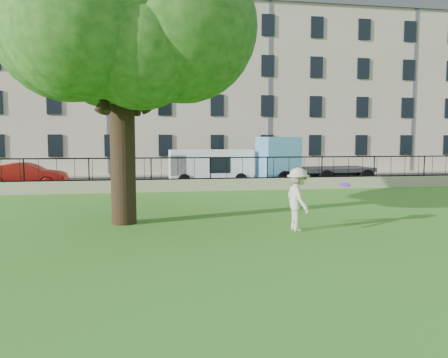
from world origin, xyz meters
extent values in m
plane|color=#3F711B|center=(0.00, 0.00, 0.00)|extent=(120.00, 120.00, 0.00)
cube|color=tan|center=(0.00, 12.00, 0.30)|extent=(50.00, 0.40, 0.60)
cube|color=black|center=(0.00, 12.00, 0.63)|extent=(50.00, 0.05, 0.06)
cube|color=black|center=(0.00, 12.00, 1.70)|extent=(50.00, 0.05, 0.06)
cube|color=black|center=(0.00, 16.70, 0.01)|extent=(60.00, 9.00, 0.01)
cube|color=tan|center=(0.00, 21.90, 0.06)|extent=(60.00, 1.40, 0.12)
cube|color=beige|center=(0.00, 27.60, 6.50)|extent=(56.00, 10.00, 13.00)
cube|color=#4C4C54|center=(0.00, 27.60, 13.40)|extent=(56.40, 10.40, 0.80)
cylinder|color=black|center=(-3.85, 3.69, 2.08)|extent=(0.76, 0.76, 4.17)
sphere|color=#194813|center=(-3.85, 3.69, 6.53)|extent=(5.80, 5.80, 5.80)
sphere|color=#194813|center=(-2.05, 2.89, 5.83)|extent=(4.35, 4.35, 4.35)
sphere|color=#194813|center=(-5.45, 4.49, 6.13)|extent=(4.70, 4.70, 4.70)
imported|color=beige|center=(1.13, 1.77, 0.90)|extent=(0.75, 1.21, 1.80)
cylinder|color=#6E26DB|center=(1.94, 0.47, 1.44)|extent=(0.29, 0.28, 0.12)
imported|color=maroon|center=(-9.59, 14.67, 0.69)|extent=(4.20, 1.53, 1.37)
cube|color=white|center=(0.46, 15.40, 1.01)|extent=(4.83, 1.94, 2.02)
cube|color=#58A0CF|center=(6.50, 14.40, 1.38)|extent=(6.77, 2.90, 2.77)
camera|label=1|loc=(-2.99, -10.05, 2.58)|focal=35.00mm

